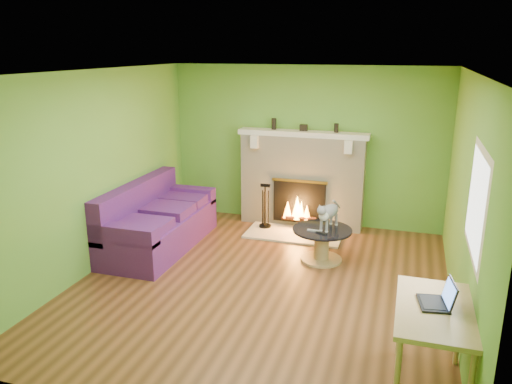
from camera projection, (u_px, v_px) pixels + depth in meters
floor at (261, 284)px, 6.26m from camera, size 5.00×5.00×0.00m
ceiling at (262, 72)px, 5.53m from camera, size 5.00×5.00×0.00m
wall_back at (305, 146)px, 8.19m from camera, size 5.00×0.00×5.00m
wall_front at (162, 272)px, 3.60m from camera, size 5.00×0.00×5.00m
wall_left at (97, 171)px, 6.54m from camera, size 0.00×5.00×5.00m
wall_right at (466, 201)px, 5.25m from camera, size 0.00×5.00×5.00m
window_frame at (477, 203)px, 4.36m from camera, size 0.00×1.20×1.20m
window_pane at (476, 203)px, 4.36m from camera, size 0.00×1.06×1.06m
fireplace at (302, 180)px, 8.16m from camera, size 2.10×0.46×1.58m
hearth at (294, 234)px, 7.90m from camera, size 1.50×0.75×0.03m
mantel at (303, 134)px, 7.93m from camera, size 2.10×0.28×0.08m
sofa at (156, 222)px, 7.36m from camera, size 0.97×2.14×0.96m
coffee_table at (322, 242)px, 6.90m from camera, size 0.82×0.82×0.46m
desk at (435, 318)px, 4.12m from camera, size 0.63×1.09×0.80m
cat at (329, 215)px, 6.81m from camera, size 0.40×0.68×0.40m
remote_silver at (313, 231)px, 6.76m from camera, size 0.17×0.06×0.02m
remote_black at (321, 233)px, 6.67m from camera, size 0.16×0.10×0.02m
laptop at (434, 292)px, 4.11m from camera, size 0.31×0.35×0.23m
fire_tools at (265, 205)px, 8.08m from camera, size 0.19×0.19×0.73m
mantel_vase_left at (274, 124)px, 8.06m from camera, size 0.08×0.08×0.18m
mantel_vase_right at (336, 128)px, 7.78m from camera, size 0.07×0.07×0.14m
mantel_box at (304, 128)px, 7.93m from camera, size 0.12×0.08×0.10m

